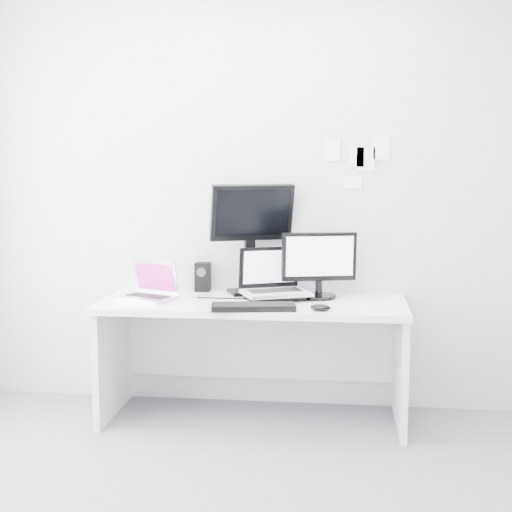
{
  "coord_description": "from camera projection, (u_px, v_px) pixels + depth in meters",
  "views": [
    {
      "loc": [
        0.52,
        -3.0,
        1.54
      ],
      "look_at": [
        0.02,
        1.23,
        1.0
      ],
      "focal_mm": 51.57,
      "sensor_mm": 36.0,
      "label": 1
    }
  ],
  "objects": [
    {
      "name": "rear_monitor",
      "position": [
        251.0,
        238.0,
        4.55
      ],
      "size": [
        0.55,
        0.38,
        0.7
      ],
      "primitive_type": "cube",
      "rotation": [
        0.0,
        0.0,
        0.41
      ],
      "color": "black",
      "rests_on": "desk"
    },
    {
      "name": "samsung_monitor",
      "position": [
        319.0,
        264.0,
        4.4
      ],
      "size": [
        0.49,
        0.31,
        0.41
      ],
      "primitive_type": "cube",
      "rotation": [
        0.0,
        0.0,
        0.24
      ],
      "color": "black",
      "rests_on": "desk"
    },
    {
      "name": "wall_note_3",
      "position": [
        353.0,
        183.0,
        4.53
      ],
      "size": [
        0.11,
        0.0,
        0.08
      ],
      "primitive_type": "cube",
      "color": "white",
      "rests_on": "back_wall"
    },
    {
      "name": "back_wall",
      "position": [
        260.0,
        193.0,
        4.61
      ],
      "size": [
        3.6,
        0.0,
        3.6
      ],
      "primitive_type": "plane",
      "rotation": [
        1.57,
        0.0,
        0.0
      ],
      "color": "silver",
      "rests_on": "ground"
    },
    {
      "name": "macbook",
      "position": [
        146.0,
        280.0,
        4.37
      ],
      "size": [
        0.39,
        0.35,
        0.24
      ],
      "primitive_type": "cube",
      "rotation": [
        0.0,
        0.0,
        -0.4
      ],
      "color": "silver",
      "rests_on": "desk"
    },
    {
      "name": "wall_note_4",
      "position": [
        366.0,
        159.0,
        4.5
      ],
      "size": [
        0.11,
        0.0,
        0.15
      ],
      "primitive_type": "cube",
      "color": "white",
      "rests_on": "back_wall"
    },
    {
      "name": "wall_note_0",
      "position": [
        332.0,
        150.0,
        4.52
      ],
      "size": [
        0.1,
        0.0,
        0.14
      ],
      "primitive_type": "cube",
      "color": "white",
      "rests_on": "back_wall"
    },
    {
      "name": "mouse",
      "position": [
        320.0,
        307.0,
        4.05
      ],
      "size": [
        0.13,
        0.09,
        0.04
      ],
      "primitive_type": "ellipsoid",
      "rotation": [
        0.0,
        0.0,
        -0.15
      ],
      "color": "black",
      "rests_on": "desk"
    },
    {
      "name": "speaker",
      "position": [
        203.0,
        277.0,
        4.66
      ],
      "size": [
        0.1,
        0.1,
        0.18
      ],
      "primitive_type": "cube",
      "rotation": [
        0.0,
        0.0,
        0.11
      ],
      "color": "black",
      "rests_on": "desk"
    },
    {
      "name": "wall_note_2",
      "position": [
        382.0,
        148.0,
        4.48
      ],
      "size": [
        0.1,
        0.0,
        0.14
      ],
      "primitive_type": "cube",
      "color": "white",
      "rests_on": "back_wall"
    },
    {
      "name": "dell_laptop",
      "position": [
        276.0,
        274.0,
        4.36
      ],
      "size": [
        0.47,
        0.42,
        0.32
      ],
      "primitive_type": "cube",
      "rotation": [
        0.0,
        0.0,
        0.42
      ],
      "color": "silver",
      "rests_on": "desk"
    },
    {
      "name": "keyboard",
      "position": [
        253.0,
        307.0,
        4.08
      ],
      "size": [
        0.49,
        0.23,
        0.03
      ],
      "primitive_type": "cube",
      "rotation": [
        0.0,
        0.0,
        0.15
      ],
      "color": "black",
      "rests_on": "desk"
    },
    {
      "name": "desk",
      "position": [
        253.0,
        361.0,
        4.39
      ],
      "size": [
        1.8,
        0.7,
        0.73
      ],
      "primitive_type": "cube",
      "color": "white",
      "rests_on": "ground"
    },
    {
      "name": "wall_note_1",
      "position": [
        357.0,
        156.0,
        4.51
      ],
      "size": [
        0.09,
        0.0,
        0.13
      ],
      "primitive_type": "cube",
      "color": "white",
      "rests_on": "back_wall"
    }
  ]
}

